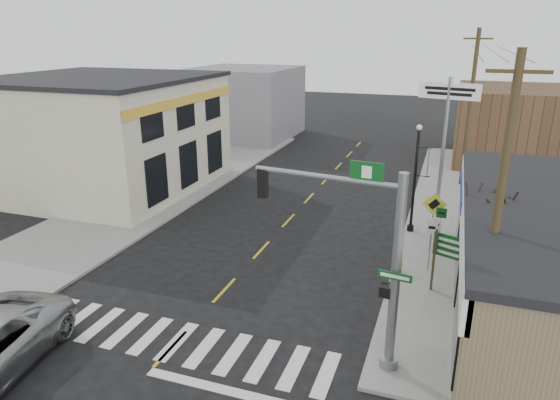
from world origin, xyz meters
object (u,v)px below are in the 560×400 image
(utility_pole_near, at_px, (498,213))
(utility_pole_far, at_px, (470,108))
(bare_tree, at_px, (491,197))
(dance_center_sign, at_px, (447,110))
(guide_sign, at_px, (451,253))
(traffic_signal_pole, at_px, (371,250))
(lamp_post, at_px, (417,171))
(fire_hydrant, at_px, (400,265))

(utility_pole_near, xyz_separation_m, utility_pole_far, (-0.54, 18.98, 0.30))
(bare_tree, bearing_deg, dance_center_sign, 99.06)
(dance_center_sign, relative_size, utility_pole_near, 0.78)
(guide_sign, distance_m, utility_pole_far, 15.58)
(traffic_signal_pole, xyz_separation_m, guide_sign, (2.24, 5.22, -2.03))
(dance_center_sign, distance_m, utility_pole_near, 15.02)
(guide_sign, xyz_separation_m, lamp_post, (-1.84, 5.90, 1.46))
(guide_sign, xyz_separation_m, fire_hydrant, (-1.90, 1.10, -1.28))
(traffic_signal_pole, height_order, fire_hydrant, traffic_signal_pole)
(fire_hydrant, bearing_deg, utility_pole_far, 80.53)
(fire_hydrant, height_order, utility_pole_near, utility_pole_near)
(traffic_signal_pole, relative_size, utility_pole_near, 0.68)
(fire_hydrant, bearing_deg, bare_tree, -28.44)
(lamp_post, bearing_deg, dance_center_sign, 76.33)
(guide_sign, bearing_deg, fire_hydrant, 172.58)
(utility_pole_near, height_order, utility_pole_far, utility_pole_far)
(guide_sign, height_order, dance_center_sign, dance_center_sign)
(fire_hydrant, relative_size, bare_tree, 0.12)
(lamp_post, height_order, utility_pole_far, utility_pole_far)
(guide_sign, relative_size, utility_pole_near, 0.28)
(fire_hydrant, distance_m, utility_pole_far, 15.03)
(bare_tree, height_order, utility_pole_near, utility_pole_near)
(utility_pole_near, bearing_deg, bare_tree, 89.14)
(fire_hydrant, distance_m, bare_tree, 5.05)
(guide_sign, distance_m, bare_tree, 2.75)
(lamp_post, bearing_deg, utility_pole_far, 73.68)
(fire_hydrant, xyz_separation_m, lamp_post, (0.06, 4.80, 2.75))
(bare_tree, distance_m, utility_pole_near, 3.31)
(utility_pole_far, bearing_deg, dance_center_sign, -104.10)
(utility_pole_near, distance_m, utility_pole_far, 18.99)
(guide_sign, bearing_deg, traffic_signal_pole, -90.58)
(guide_sign, height_order, lamp_post, lamp_post)
(fire_hydrant, distance_m, dance_center_sign, 11.25)
(traffic_signal_pole, relative_size, fire_hydrant, 9.49)
(dance_center_sign, distance_m, utility_pole_far, 4.29)
(lamp_post, relative_size, utility_pole_far, 0.55)
(lamp_post, xyz_separation_m, bare_tree, (2.89, -6.40, 1.03))
(bare_tree, height_order, utility_pole_far, utility_pole_far)
(guide_sign, bearing_deg, bare_tree, -2.58)
(guide_sign, bearing_deg, utility_pole_near, -52.57)
(lamp_post, height_order, dance_center_sign, dance_center_sign)
(fire_hydrant, relative_size, utility_pole_near, 0.07)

